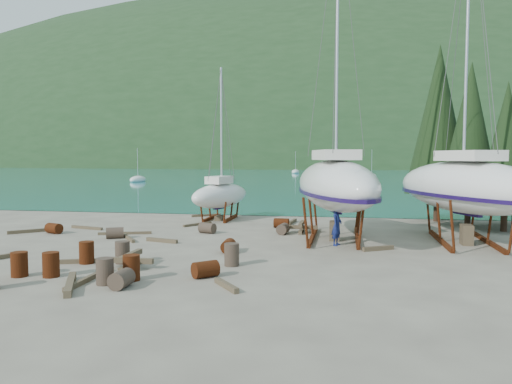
% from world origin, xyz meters
% --- Properties ---
extents(ground, '(600.00, 600.00, 0.00)m').
position_xyz_m(ground, '(0.00, 0.00, 0.00)').
color(ground, '#655D4F').
rests_on(ground, ground).
extents(bay_water, '(700.00, 700.00, 0.00)m').
position_xyz_m(bay_water, '(0.00, 315.00, 0.01)').
color(bay_water, '#18727A').
rests_on(bay_water, ground).
extents(far_hill, '(800.00, 360.00, 110.00)m').
position_xyz_m(far_hill, '(0.00, 320.00, 0.00)').
color(far_hill, '#1D361B').
rests_on(far_hill, ground).
extents(far_house_left, '(6.60, 5.60, 5.60)m').
position_xyz_m(far_house_left, '(-60.00, 190.00, 2.92)').
color(far_house_left, beige).
rests_on(far_house_left, ground).
extents(far_house_center, '(6.60, 5.60, 5.60)m').
position_xyz_m(far_house_center, '(-20.00, 190.00, 2.92)').
color(far_house_center, beige).
rests_on(far_house_center, ground).
extents(far_house_right, '(6.60, 5.60, 5.60)m').
position_xyz_m(far_house_right, '(30.00, 190.00, 2.92)').
color(far_house_right, beige).
rests_on(far_house_right, ground).
extents(cypress_near_right, '(3.60, 3.60, 10.00)m').
position_xyz_m(cypress_near_right, '(12.50, 12.00, 5.79)').
color(cypress_near_right, black).
rests_on(cypress_near_right, ground).
extents(cypress_mid_right, '(3.06, 3.06, 8.50)m').
position_xyz_m(cypress_mid_right, '(14.00, 10.00, 4.92)').
color(cypress_mid_right, black).
rests_on(cypress_mid_right, ground).
extents(cypress_back_left, '(4.14, 4.14, 11.50)m').
position_xyz_m(cypress_back_left, '(11.00, 14.00, 6.66)').
color(cypress_back_left, black).
rests_on(cypress_back_left, ground).
extents(moored_boat_left, '(2.00, 5.00, 6.05)m').
position_xyz_m(moored_boat_left, '(-30.00, 60.00, 0.39)').
color(moored_boat_left, silver).
rests_on(moored_boat_left, ground).
extents(moored_boat_mid, '(2.00, 5.00, 6.05)m').
position_xyz_m(moored_boat_mid, '(10.00, 80.00, 0.39)').
color(moored_boat_mid, silver).
rests_on(moored_boat_mid, ground).
extents(moored_boat_far, '(2.00, 5.00, 6.05)m').
position_xyz_m(moored_boat_far, '(-8.00, 110.00, 0.39)').
color(moored_boat_far, silver).
rests_on(moored_boat_far, ground).
extents(large_sailboat_near, '(5.92, 11.61, 17.57)m').
position_xyz_m(large_sailboat_near, '(4.59, 5.71, 2.83)').
color(large_sailboat_near, silver).
rests_on(large_sailboat_near, ground).
extents(large_sailboat_far, '(7.08, 11.24, 17.18)m').
position_xyz_m(large_sailboat_far, '(10.89, 5.56, 2.81)').
color(large_sailboat_far, silver).
rests_on(large_sailboat_far, ground).
extents(small_sailboat_shore, '(3.71, 6.69, 10.22)m').
position_xyz_m(small_sailboat_shore, '(-3.20, 12.26, 1.69)').
color(small_sailboat_shore, silver).
rests_on(small_sailboat_shore, ground).
extents(worker, '(0.66, 0.81, 1.92)m').
position_xyz_m(worker, '(4.72, 3.76, 0.96)').
color(worker, navy).
rests_on(worker, ground).
extents(drum_0, '(0.58, 0.58, 0.88)m').
position_xyz_m(drum_0, '(-6.22, -4.60, 0.44)').
color(drum_0, '#602F10').
rests_on(drum_0, ground).
extents(drum_1, '(0.59, 0.89, 0.58)m').
position_xyz_m(drum_1, '(-1.97, -5.41, 0.29)').
color(drum_1, '#2D2823').
rests_on(drum_1, ground).
extents(drum_2, '(1.03, 0.85, 0.58)m').
position_xyz_m(drum_2, '(-10.77, 4.70, 0.29)').
color(drum_2, '#602F10').
rests_on(drum_2, ground).
extents(drum_3, '(0.58, 0.58, 0.88)m').
position_xyz_m(drum_3, '(-5.09, -4.44, 0.44)').
color(drum_3, '#602F10').
rests_on(drum_3, ground).
extents(drum_4, '(0.91, 0.63, 0.58)m').
position_xyz_m(drum_4, '(1.35, 9.17, 0.29)').
color(drum_4, '#602F10').
rests_on(drum_4, ground).
extents(drum_5, '(0.58, 0.58, 0.88)m').
position_xyz_m(drum_5, '(-2.72, -5.07, 0.44)').
color(drum_5, '#2D2823').
rests_on(drum_5, ground).
extents(drum_6, '(0.64, 0.92, 0.58)m').
position_xyz_m(drum_6, '(0.02, 1.10, 0.29)').
color(drum_6, '#602F10').
rests_on(drum_6, ground).
extents(drum_9, '(1.02, 0.84, 0.58)m').
position_xyz_m(drum_9, '(-2.44, 6.33, 0.29)').
color(drum_9, '#2D2823').
rests_on(drum_9, ground).
extents(drum_10, '(0.58, 0.58, 0.88)m').
position_xyz_m(drum_10, '(-2.08, -4.40, 0.44)').
color(drum_10, '#602F10').
rests_on(drum_10, ground).
extents(drum_11, '(0.68, 0.94, 0.58)m').
position_xyz_m(drum_11, '(1.75, 6.77, 0.29)').
color(drum_11, '#2D2823').
rests_on(drum_11, ground).
extents(drum_12, '(1.04, 1.02, 0.58)m').
position_xyz_m(drum_12, '(0.30, -3.55, 0.29)').
color(drum_12, '#602F10').
rests_on(drum_12, ground).
extents(drum_14, '(0.58, 0.58, 0.88)m').
position_xyz_m(drum_14, '(-5.00, -2.16, 0.44)').
color(drum_14, '#602F10').
rests_on(drum_14, ground).
extents(drum_15, '(1.04, 0.90, 0.58)m').
position_xyz_m(drum_15, '(-6.69, 3.76, 0.29)').
color(drum_15, '#2D2823').
rests_on(drum_15, ground).
extents(drum_16, '(0.58, 0.58, 0.88)m').
position_xyz_m(drum_16, '(-3.61, -1.86, 0.44)').
color(drum_16, '#2D2823').
rests_on(drum_16, ground).
extents(drum_17, '(0.58, 0.58, 0.88)m').
position_xyz_m(drum_17, '(0.78, -1.54, 0.44)').
color(drum_17, '#2D2823').
rests_on(drum_17, ground).
extents(timber_0, '(1.32, 1.95, 0.14)m').
position_xyz_m(timber_0, '(-3.91, 9.31, 0.07)').
color(timber_0, brown).
rests_on(timber_0, ground).
extents(timber_1, '(1.46, 0.99, 0.19)m').
position_xyz_m(timber_1, '(6.60, 2.76, 0.10)').
color(timber_1, brown).
rests_on(timber_1, ground).
extents(timber_2, '(1.53, 1.50, 0.19)m').
position_xyz_m(timber_2, '(-12.42, 4.63, 0.09)').
color(timber_2, brown).
rests_on(timber_2, ground).
extents(timber_5, '(0.22, 3.06, 0.16)m').
position_xyz_m(timber_5, '(-3.50, -4.75, 0.08)').
color(timber_5, brown).
rests_on(timber_5, ground).
extents(timber_6, '(0.40, 2.07, 0.19)m').
position_xyz_m(timber_6, '(1.75, 11.36, 0.10)').
color(timber_6, brown).
rests_on(timber_6, ground).
extents(timber_7, '(1.12, 1.41, 0.17)m').
position_xyz_m(timber_7, '(1.36, -4.80, 0.09)').
color(timber_7, brown).
rests_on(timber_7, ground).
extents(timber_8, '(1.80, 0.68, 0.19)m').
position_xyz_m(timber_8, '(-3.86, 3.09, 0.09)').
color(timber_8, brown).
rests_on(timber_8, ground).
extents(timber_9, '(1.85, 1.42, 0.15)m').
position_xyz_m(timber_9, '(-4.70, 14.00, 0.08)').
color(timber_9, brown).
rests_on(timber_9, ground).
extents(timber_11, '(1.53, 2.00, 0.15)m').
position_xyz_m(timber_11, '(-5.85, 3.55, 0.08)').
color(timber_11, brown).
rests_on(timber_11, ground).
extents(timber_12, '(2.45, 0.97, 0.17)m').
position_xyz_m(timber_12, '(-5.26, -2.18, 0.08)').
color(timber_12, brown).
rests_on(timber_12, ground).
extents(timber_15, '(2.75, 1.06, 0.15)m').
position_xyz_m(timber_15, '(-6.76, 5.10, 0.07)').
color(timber_15, brown).
rests_on(timber_15, ground).
extents(timber_16, '(1.41, 2.48, 0.23)m').
position_xyz_m(timber_16, '(-3.64, -5.65, 0.11)').
color(timber_16, brown).
rests_on(timber_16, ground).
extents(timber_17, '(2.29, 0.81, 0.16)m').
position_xyz_m(timber_17, '(-9.86, 6.61, 0.08)').
color(timber_17, brown).
rests_on(timber_17, ground).
extents(timber_pile_fore, '(1.80, 1.80, 0.60)m').
position_xyz_m(timber_pile_fore, '(-2.91, -2.66, 0.30)').
color(timber_pile_fore, brown).
rests_on(timber_pile_fore, ground).
extents(timber_pile_aft, '(1.80, 1.80, 0.60)m').
position_xyz_m(timber_pile_aft, '(2.70, 7.55, 0.30)').
color(timber_pile_aft, brown).
rests_on(timber_pile_aft, ground).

